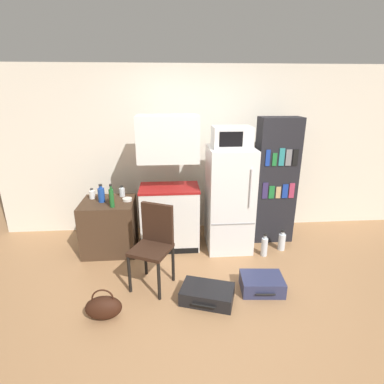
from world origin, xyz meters
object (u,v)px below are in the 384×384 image
(bottle_green_tall, at_px, (112,198))
(bottle_blue_soda, at_px, (101,195))
(bottle_clear_short, at_px, (122,192))
(water_bottle_front, at_px, (264,246))
(bookshelf, at_px, (275,181))
(water_bottle_middle, at_px, (282,241))
(bowl, at_px, (127,199))
(bottle_milk_white, at_px, (92,194))
(microwave, at_px, (232,137))
(side_table, at_px, (110,226))
(refrigerator, at_px, (229,199))
(chair, at_px, (154,239))
(handbag, at_px, (104,307))
(suitcase_small_flat, at_px, (207,294))
(kitchen_hutch, at_px, (169,190))
(suitcase_large_flat, at_px, (262,284))
(bottle_amber_beer, at_px, (111,198))

(bottle_green_tall, xyz_separation_m, bottle_blue_soda, (-0.17, 0.20, -0.03))
(bottle_clear_short, height_order, water_bottle_front, bottle_clear_short)
(bookshelf, distance_m, bottle_green_tall, 2.29)
(bookshelf, height_order, water_bottle_middle, bookshelf)
(bowl, xyz_separation_m, water_bottle_front, (1.84, -0.34, -0.61))
(bottle_blue_soda, xyz_separation_m, bottle_milk_white, (-0.16, 0.14, -0.04))
(microwave, relative_size, bowl, 3.92)
(microwave, height_order, water_bottle_front, microwave)
(side_table, height_order, bookshelf, bookshelf)
(bottle_green_tall, relative_size, bowl, 2.40)
(microwave, xyz_separation_m, bottle_clear_short, (-1.49, 0.21, -0.78))
(refrigerator, bearing_deg, chair, -141.48)
(chair, height_order, water_bottle_front, chair)
(microwave, distance_m, bottle_milk_white, 2.05)
(refrigerator, bearing_deg, bowl, 179.21)
(microwave, distance_m, handbag, 2.49)
(side_table, height_order, suitcase_small_flat, side_table)
(bookshelf, distance_m, handbag, 2.79)
(bottle_milk_white, xyz_separation_m, water_bottle_middle, (2.63, -0.33, -0.66))
(kitchen_hutch, height_order, suitcase_large_flat, kitchen_hutch)
(microwave, height_order, bottle_clear_short, microwave)
(bottle_green_tall, height_order, bottle_amber_beer, bottle_green_tall)
(water_bottle_front, distance_m, water_bottle_middle, 0.33)
(kitchen_hutch, distance_m, water_bottle_front, 1.51)
(bottle_amber_beer, bearing_deg, bowl, 12.73)
(kitchen_hutch, relative_size, refrigerator, 1.29)
(handbag, distance_m, water_bottle_middle, 2.53)
(suitcase_large_flat, distance_m, suitcase_small_flat, 0.65)
(water_bottle_front, bearing_deg, bottle_green_tall, 176.45)
(kitchen_hutch, xyz_separation_m, suitcase_large_flat, (1.01, -1.13, -0.76))
(bowl, bearing_deg, bottle_green_tall, -126.60)
(refrigerator, height_order, suitcase_large_flat, refrigerator)
(microwave, relative_size, bottle_green_tall, 1.63)
(bottle_blue_soda, xyz_separation_m, water_bottle_front, (2.17, -0.33, -0.69))
(bottle_green_tall, bearing_deg, chair, -47.30)
(water_bottle_front, bearing_deg, bottle_amber_beer, 171.72)
(bottle_blue_soda, bearing_deg, bottle_clear_short, 40.51)
(refrigerator, xyz_separation_m, bottle_clear_short, (-1.49, 0.21, 0.07))
(side_table, xyz_separation_m, refrigerator, (1.66, -0.01, 0.36))
(kitchen_hutch, bearing_deg, bottle_green_tall, -160.13)
(microwave, height_order, bottle_blue_soda, microwave)
(refrigerator, distance_m, chair, 1.29)
(bottle_clear_short, distance_m, suitcase_small_flat, 1.88)
(bottle_clear_short, bearing_deg, bottle_amber_beer, -114.29)
(side_table, relative_size, water_bottle_front, 2.21)
(bottle_amber_beer, height_order, water_bottle_middle, bottle_amber_beer)
(suitcase_large_flat, relative_size, suitcase_small_flat, 0.78)
(chair, xyz_separation_m, water_bottle_middle, (1.74, 0.61, -0.44))
(microwave, height_order, water_bottle_middle, microwave)
(microwave, distance_m, bookshelf, 0.98)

